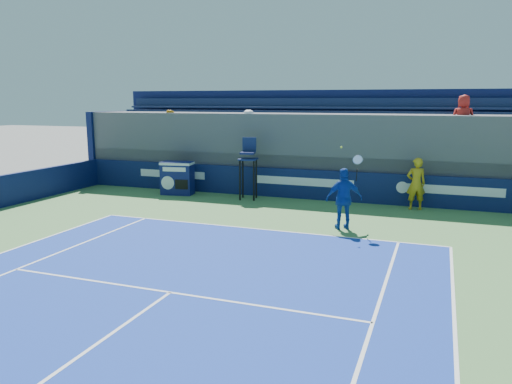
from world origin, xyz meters
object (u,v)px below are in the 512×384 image
(match_clock, at_px, (177,177))
(tennis_player, at_px, (344,199))
(ball_person, at_px, (416,184))
(umpire_chair, at_px, (248,162))

(match_clock, height_order, tennis_player, tennis_player)
(ball_person, xyz_separation_m, match_clock, (-9.56, -0.37, -0.22))
(match_clock, bearing_deg, tennis_player, -23.53)
(match_clock, relative_size, umpire_chair, 0.57)
(umpire_chair, xyz_separation_m, tennis_player, (4.47, -3.42, -0.56))
(match_clock, bearing_deg, ball_person, 2.24)
(tennis_player, bearing_deg, match_clock, 156.47)
(match_clock, relative_size, tennis_player, 0.55)
(match_clock, distance_m, umpire_chair, 3.27)
(ball_person, bearing_deg, umpire_chair, -14.93)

